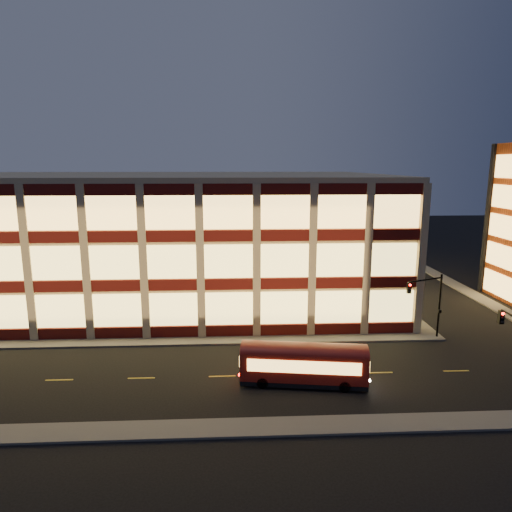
{
  "coord_description": "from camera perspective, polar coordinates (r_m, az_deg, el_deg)",
  "views": [
    {
      "loc": [
        4.95,
        -37.83,
        15.63
      ],
      "look_at": [
        7.25,
        8.0,
        6.37
      ],
      "focal_mm": 32.0,
      "sensor_mm": 36.0,
      "label": 1
    }
  ],
  "objects": [
    {
      "name": "ground",
      "position": [
        41.23,
        -9.73,
        -11.04
      ],
      "size": [
        200.0,
        200.0,
        0.0
      ],
      "primitive_type": "plane",
      "color": "black",
      "rests_on": "ground"
    },
    {
      "name": "sidewalk_office_south",
      "position": [
        42.58,
        -13.65,
        -10.36
      ],
      "size": [
        54.0,
        2.0,
        0.15
      ],
      "primitive_type": "cube",
      "color": "#514F4C",
      "rests_on": "ground"
    },
    {
      "name": "sidewalk_office_east",
      "position": [
        59.78,
        14.85,
        -4.06
      ],
      "size": [
        2.0,
        30.0,
        0.15
      ],
      "primitive_type": "cube",
      "color": "#514F4C",
      "rests_on": "ground"
    },
    {
      "name": "sidewalk_tower_west",
      "position": [
        63.97,
        24.3,
        -3.7
      ],
      "size": [
        2.0,
        30.0,
        0.15
      ],
      "primitive_type": "cube",
      "color": "#514F4C",
      "rests_on": "ground"
    },
    {
      "name": "sidewalk_near",
      "position": [
        29.71,
        -12.84,
        -20.47
      ],
      "size": [
        100.0,
        2.0,
        0.15
      ],
      "primitive_type": "cube",
      "color": "#514F4C",
      "rests_on": "ground"
    },
    {
      "name": "office_building",
      "position": [
        55.94,
        -10.93,
        2.58
      ],
      "size": [
        50.45,
        30.45,
        14.5
      ],
      "color": "tan",
      "rests_on": "ground"
    },
    {
      "name": "traffic_signal_far",
      "position": [
        43.35,
        20.79,
        -4.76
      ],
      "size": [
        3.79,
        1.87,
        6.0
      ],
      "color": "black",
      "rests_on": "ground"
    },
    {
      "name": "trolley_bus",
      "position": [
        33.82,
        5.97,
        -13.0
      ],
      "size": [
        9.23,
        3.53,
        3.05
      ],
      "rotation": [
        0.0,
        0.0,
        -0.15
      ],
      "color": "maroon",
      "rests_on": "ground"
    }
  ]
}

